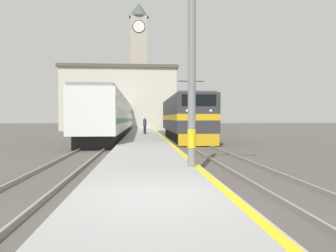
{
  "coord_description": "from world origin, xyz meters",
  "views": [
    {
      "loc": [
        -0.24,
        -6.52,
        1.92
      ],
      "look_at": [
        1.94,
        20.29,
        1.31
      ],
      "focal_mm": 35.0,
      "sensor_mm": 36.0,
      "label": 1
    }
  ],
  "objects_px": {
    "locomotive_train": "(185,118)",
    "clock_tower": "(139,62)",
    "catenary_mast": "(194,38)",
    "passenger_train": "(118,117)",
    "person_on_platform": "(145,125)"
  },
  "relations": [
    {
      "from": "clock_tower",
      "to": "passenger_train",
      "type": "bearing_deg",
      "value": -95.39
    },
    {
      "from": "catenary_mast",
      "to": "locomotive_train",
      "type": "bearing_deg",
      "value": 83.37
    },
    {
      "from": "locomotive_train",
      "to": "person_on_platform",
      "type": "distance_m",
      "value": 5.49
    },
    {
      "from": "passenger_train",
      "to": "person_on_platform",
      "type": "height_order",
      "value": "passenger_train"
    },
    {
      "from": "locomotive_train",
      "to": "clock_tower",
      "type": "bearing_deg",
      "value": 96.31
    },
    {
      "from": "locomotive_train",
      "to": "catenary_mast",
      "type": "height_order",
      "value": "catenary_mast"
    },
    {
      "from": "passenger_train",
      "to": "catenary_mast",
      "type": "bearing_deg",
      "value": -81.56
    },
    {
      "from": "passenger_train",
      "to": "clock_tower",
      "type": "xyz_separation_m",
      "value": [
        2.45,
        25.98,
        11.31
      ]
    },
    {
      "from": "clock_tower",
      "to": "person_on_platform",
      "type": "bearing_deg",
      "value": -88.65
    },
    {
      "from": "catenary_mast",
      "to": "clock_tower",
      "type": "bearing_deg",
      "value": 92.17
    },
    {
      "from": "passenger_train",
      "to": "catenary_mast",
      "type": "relative_size",
      "value": 5.51
    },
    {
      "from": "person_on_platform",
      "to": "clock_tower",
      "type": "bearing_deg",
      "value": 91.35
    },
    {
      "from": "person_on_platform",
      "to": "clock_tower",
      "type": "relative_size",
      "value": 0.07
    },
    {
      "from": "locomotive_train",
      "to": "clock_tower",
      "type": "xyz_separation_m",
      "value": [
        -4.29,
        38.76,
        11.49
      ]
    },
    {
      "from": "catenary_mast",
      "to": "passenger_train",
      "type": "bearing_deg",
      "value": 98.44
    }
  ]
}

